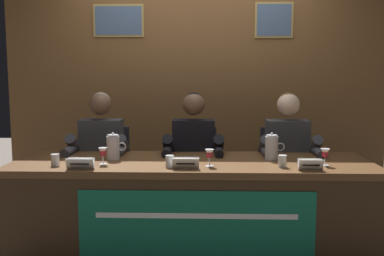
# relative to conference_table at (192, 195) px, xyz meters

# --- Properties ---
(ground_plane) EXTENTS (12.00, 12.00, 0.00)m
(ground_plane) POSITION_rel_conference_table_xyz_m (-0.00, 0.11, -0.49)
(ground_plane) COLOR #70665B
(wall_back_panelled) EXTENTS (3.91, 0.14, 2.60)m
(wall_back_panelled) POSITION_rel_conference_table_xyz_m (-0.00, 1.43, 0.81)
(wall_back_panelled) COLOR brown
(wall_back_panelled) RESTS_ON ground_plane
(conference_table) EXTENTS (2.71, 0.83, 0.73)m
(conference_table) POSITION_rel_conference_table_xyz_m (0.00, 0.00, 0.00)
(conference_table) COLOR brown
(conference_table) RESTS_ON ground_plane
(chair_left) EXTENTS (0.44, 0.44, 0.90)m
(chair_left) POSITION_rel_conference_table_xyz_m (-0.80, 0.70, -0.06)
(chair_left) COLOR black
(chair_left) RESTS_ON ground_plane
(panelist_left) EXTENTS (0.51, 0.48, 1.23)m
(panelist_left) POSITION_rel_conference_table_xyz_m (-0.80, 0.50, 0.22)
(panelist_left) COLOR black
(panelist_left) RESTS_ON ground_plane
(nameplate_left) EXTENTS (0.19, 0.06, 0.08)m
(nameplate_left) POSITION_rel_conference_table_xyz_m (-0.76, -0.22, 0.28)
(nameplate_left) COLOR white
(nameplate_left) RESTS_ON conference_table
(juice_glass_left) EXTENTS (0.06, 0.06, 0.12)m
(juice_glass_left) POSITION_rel_conference_table_xyz_m (-0.64, -0.06, 0.32)
(juice_glass_left) COLOR white
(juice_glass_left) RESTS_ON conference_table
(water_cup_left) EXTENTS (0.06, 0.06, 0.08)m
(water_cup_left) POSITION_rel_conference_table_xyz_m (-0.98, -0.11, 0.27)
(water_cup_left) COLOR silver
(water_cup_left) RESTS_ON conference_table
(chair_center) EXTENTS (0.44, 0.44, 0.90)m
(chair_center) POSITION_rel_conference_table_xyz_m (-0.00, 0.70, -0.06)
(chair_center) COLOR black
(chair_center) RESTS_ON ground_plane
(panelist_center) EXTENTS (0.51, 0.48, 1.23)m
(panelist_center) POSITION_rel_conference_table_xyz_m (-0.00, 0.50, 0.22)
(panelist_center) COLOR black
(panelist_center) RESTS_ON ground_plane
(nameplate_center) EXTENTS (0.18, 0.06, 0.08)m
(nameplate_center) POSITION_rel_conference_table_xyz_m (-0.04, -0.19, 0.28)
(nameplate_center) COLOR white
(nameplate_center) RESTS_ON conference_table
(juice_glass_center) EXTENTS (0.06, 0.06, 0.12)m
(juice_glass_center) POSITION_rel_conference_table_xyz_m (0.13, -0.10, 0.32)
(juice_glass_center) COLOR white
(juice_glass_center) RESTS_ON conference_table
(water_cup_center) EXTENTS (0.06, 0.06, 0.08)m
(water_cup_center) POSITION_rel_conference_table_xyz_m (-0.15, -0.14, 0.27)
(water_cup_center) COLOR silver
(water_cup_center) RESTS_ON conference_table
(chair_right) EXTENTS (0.44, 0.44, 0.90)m
(chair_right) POSITION_rel_conference_table_xyz_m (0.80, 0.70, -0.06)
(chair_right) COLOR black
(chair_right) RESTS_ON ground_plane
(panelist_right) EXTENTS (0.51, 0.48, 1.23)m
(panelist_right) POSITION_rel_conference_table_xyz_m (0.80, 0.50, 0.22)
(panelist_right) COLOR black
(panelist_right) RESTS_ON ground_plane
(nameplate_right) EXTENTS (0.17, 0.06, 0.08)m
(nameplate_right) POSITION_rel_conference_table_xyz_m (0.82, -0.21, 0.28)
(nameplate_right) COLOR white
(nameplate_right) RESTS_ON conference_table
(juice_glass_right) EXTENTS (0.06, 0.06, 0.12)m
(juice_glass_right) POSITION_rel_conference_table_xyz_m (0.96, -0.05, 0.32)
(juice_glass_right) COLOR white
(juice_glass_right) RESTS_ON conference_table
(water_cup_right) EXTENTS (0.06, 0.06, 0.08)m
(water_cup_right) POSITION_rel_conference_table_xyz_m (0.65, -0.11, 0.27)
(water_cup_right) COLOR silver
(water_cup_right) RESTS_ON conference_table
(water_pitcher_left_side) EXTENTS (0.15, 0.10, 0.21)m
(water_pitcher_left_side) POSITION_rel_conference_table_xyz_m (-0.61, 0.14, 0.33)
(water_pitcher_left_side) COLOR silver
(water_pitcher_left_side) RESTS_ON conference_table
(water_pitcher_right_side) EXTENTS (0.15, 0.10, 0.21)m
(water_pitcher_right_side) POSITION_rel_conference_table_xyz_m (0.61, 0.17, 0.33)
(water_pitcher_right_side) COLOR silver
(water_pitcher_right_side) RESTS_ON conference_table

